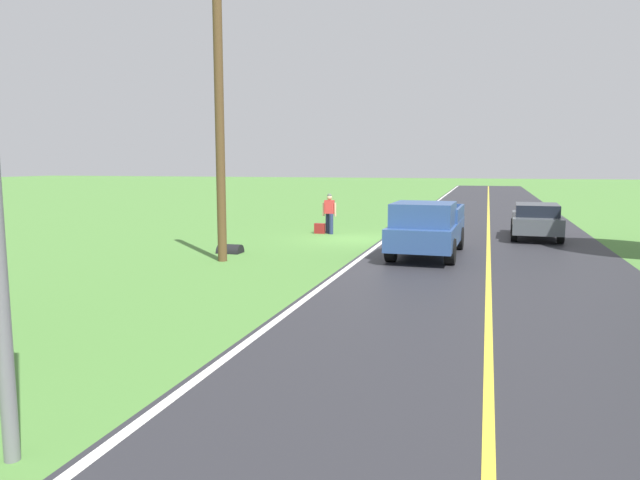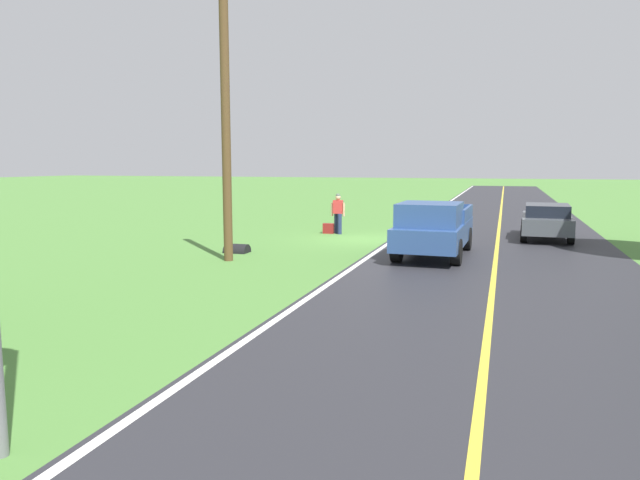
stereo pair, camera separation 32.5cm
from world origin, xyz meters
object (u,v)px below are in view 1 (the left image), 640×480
suitcase_carried (320,228)px  sedan_near_oncoming (536,220)px  utility_pole_roadside (220,133)px  hitchhiker_walking (330,211)px  pickup_truck_passing (427,227)px

suitcase_carried → sedan_near_oncoming: size_ratio=0.10×
suitcase_carried → utility_pole_roadside: size_ratio=0.06×
sedan_near_oncoming → utility_pole_roadside: utility_pole_roadside is taller
hitchhiker_walking → pickup_truck_passing: bearing=132.4°
hitchhiker_walking → sedan_near_oncoming: 8.54m
utility_pole_roadside → pickup_truck_passing: bearing=-155.6°
utility_pole_roadside → hitchhiker_walking: bearing=-99.8°
pickup_truck_passing → sedan_near_oncoming: bearing=-122.7°
hitchhiker_walking → pickup_truck_passing: (-4.67, 5.11, -0.01)m
pickup_truck_passing → utility_pole_roadside: size_ratio=0.69×
suitcase_carried → utility_pole_roadside: utility_pole_roadside is taller
hitchhiker_walking → pickup_truck_passing: pickup_truck_passing is taller
suitcase_carried → pickup_truck_passing: bearing=44.8°
suitcase_carried → utility_pole_roadside: 8.66m
hitchhiker_walking → sedan_near_oncoming: (-8.49, -0.83, -0.23)m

